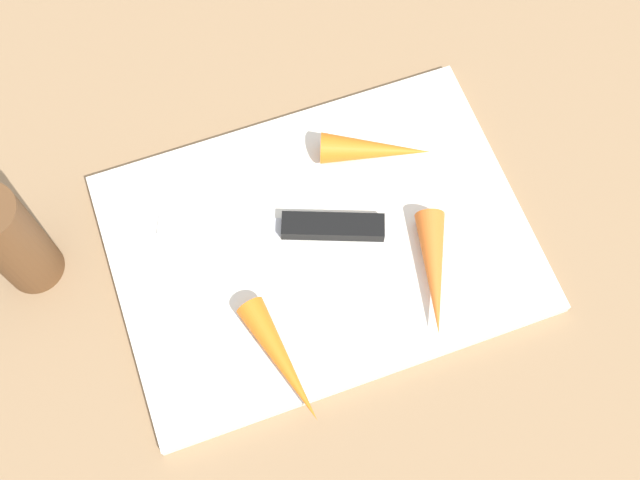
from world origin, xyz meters
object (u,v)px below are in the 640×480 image
at_px(carrot_shortest, 376,150).
at_px(carrot_medium, 434,273).
at_px(pepper_grinder, 12,241).
at_px(knife, 318,226).
at_px(cutting_board, 320,243).
at_px(carrot_longest, 283,361).

distance_m(carrot_shortest, carrot_medium, 0.13).
height_order(carrot_medium, pepper_grinder, pepper_grinder).
bearing_deg(pepper_grinder, carrot_shortest, -0.66).
bearing_deg(knife, carrot_shortest, -124.56).
bearing_deg(knife, carrot_medium, 156.48).
xyz_separation_m(knife, carrot_medium, (0.08, -0.08, 0.01)).
distance_m(cutting_board, carrot_medium, 0.10).
bearing_deg(carrot_longest, knife, 136.07).
bearing_deg(cutting_board, carrot_medium, -39.89).
distance_m(cutting_board, carrot_shortest, 0.10).
xyz_separation_m(cutting_board, carrot_longest, (-0.07, -0.10, 0.02)).
bearing_deg(carrot_medium, carrot_shortest, -159.50).
distance_m(knife, pepper_grinder, 0.25).
distance_m(knife, carrot_longest, 0.13).
relative_size(cutting_board, pepper_grinder, 2.97).
height_order(cutting_board, pepper_grinder, pepper_grinder).
xyz_separation_m(cutting_board, knife, (0.00, 0.01, 0.01)).
height_order(cutting_board, carrot_longest, carrot_longest).
bearing_deg(carrot_shortest, knife, -123.84).
relative_size(knife, carrot_shortest, 1.95).
bearing_deg(knife, cutting_board, 102.20).
relative_size(knife, pepper_grinder, 1.60).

